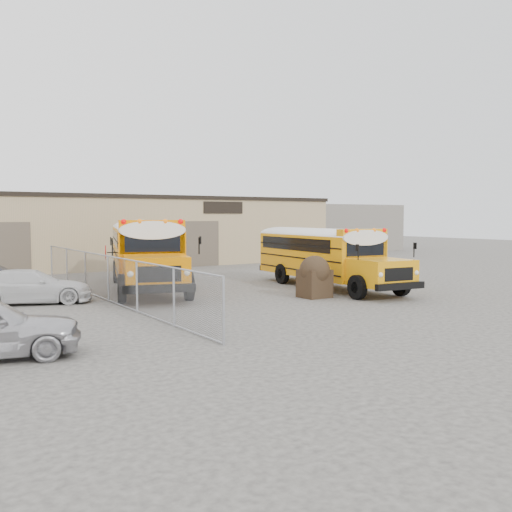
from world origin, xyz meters
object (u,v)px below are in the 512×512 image
school_bus_left (137,242)px  car_white (31,286)px  school_bus_right (265,246)px  tarp_bundle (315,276)px

school_bus_left → car_white: 11.36m
school_bus_right → car_white: size_ratio=2.19×
tarp_bundle → car_white: (-10.06, 4.63, -0.23)m
school_bus_left → car_white: (-7.52, -8.44, -1.21)m
school_bus_right → tarp_bundle: bearing=-110.8°
school_bus_right → car_white: 13.73m
school_bus_right → tarp_bundle: size_ratio=5.71×
school_bus_right → tarp_bundle: school_bus_right is taller
school_bus_right → car_white: bearing=-164.6°
school_bus_left → car_white: size_ratio=2.52×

